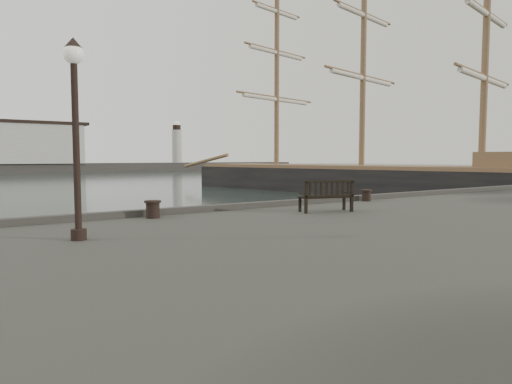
{
  "coord_description": "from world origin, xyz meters",
  "views": [
    {
      "loc": [
        -9.34,
        -12.25,
        3.17
      ],
      "look_at": [
        -1.34,
        -0.5,
        2.1
      ],
      "focal_mm": 32.0,
      "sensor_mm": 36.0,
      "label": 1
    }
  ],
  "objects_px": {
    "bollard_left": "(153,209)",
    "tall_ship_main": "(361,185)",
    "bollard_right": "(366,195)",
    "lamp_post": "(75,111)",
    "bench": "(326,202)"
  },
  "relations": [
    {
      "from": "bollard_left",
      "to": "tall_ship_main",
      "type": "height_order",
      "value": "tall_ship_main"
    },
    {
      "from": "bollard_right",
      "to": "lamp_post",
      "type": "bearing_deg",
      "value": -167.49
    },
    {
      "from": "lamp_post",
      "to": "tall_ship_main",
      "type": "distance_m",
      "value": 35.31
    },
    {
      "from": "lamp_post",
      "to": "tall_ship_main",
      "type": "bearing_deg",
      "value": 33.95
    },
    {
      "from": "lamp_post",
      "to": "bollard_right",
      "type": "bearing_deg",
      "value": 12.51
    },
    {
      "from": "bollard_right",
      "to": "tall_ship_main",
      "type": "xyz_separation_m",
      "value": [
        18.36,
        17.24,
        -1.07
      ]
    },
    {
      "from": "bench",
      "to": "bollard_left",
      "type": "xyz_separation_m",
      "value": [
        -4.8,
        1.57,
        -0.06
      ]
    },
    {
      "from": "bollard_left",
      "to": "bench",
      "type": "bearing_deg",
      "value": -18.05
    },
    {
      "from": "tall_ship_main",
      "to": "bollard_right",
      "type": "bearing_deg",
      "value": -148.88
    },
    {
      "from": "bollard_right",
      "to": "lamp_post",
      "type": "relative_size",
      "value": 0.11
    },
    {
      "from": "bollard_right",
      "to": "lamp_post",
      "type": "height_order",
      "value": "lamp_post"
    },
    {
      "from": "bollard_left",
      "to": "bollard_right",
      "type": "bearing_deg",
      "value": 0.61
    },
    {
      "from": "bench",
      "to": "bollard_left",
      "type": "relative_size",
      "value": 3.57
    },
    {
      "from": "bollard_left",
      "to": "tall_ship_main",
      "type": "xyz_separation_m",
      "value": [
        26.73,
        17.33,
        -1.09
      ]
    },
    {
      "from": "bollard_left",
      "to": "lamp_post",
      "type": "relative_size",
      "value": 0.12
    }
  ]
}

